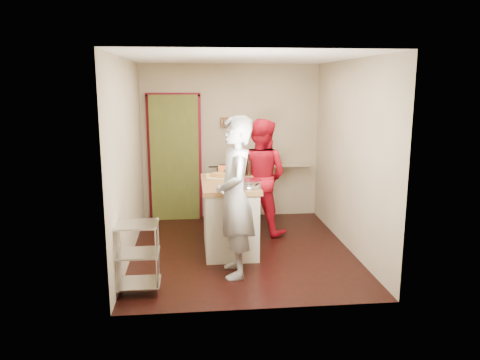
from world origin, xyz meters
name	(u,v)px	position (x,y,z in m)	size (l,w,h in m)	color
floor	(241,250)	(0.00, 0.00, 0.00)	(3.50, 3.50, 0.00)	black
back_wall	(193,152)	(-0.64, 1.78, 1.13)	(3.00, 0.44, 2.60)	tan
left_wall	(128,160)	(-1.50, 0.00, 1.30)	(0.04, 3.50, 2.60)	tan
right_wall	(350,156)	(1.50, 0.00, 1.30)	(0.04, 3.50, 2.60)	tan
ceiling	(242,57)	(0.00, 0.00, 2.61)	(3.00, 3.50, 0.02)	white
stove	(235,195)	(0.05, 1.42, 0.45)	(0.60, 0.63, 1.00)	black
wire_shelving	(137,254)	(-1.28, -1.20, 0.44)	(0.48, 0.40, 0.80)	silver
island	(230,214)	(-0.15, 0.10, 0.50)	(0.76, 1.37, 1.27)	beige
person_stripe	(235,198)	(-0.16, -0.82, 0.96)	(0.70, 0.46, 1.92)	#A6A7AB
person_red	(260,177)	(0.37, 0.77, 0.88)	(0.86, 0.67, 1.77)	#AC0B1C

